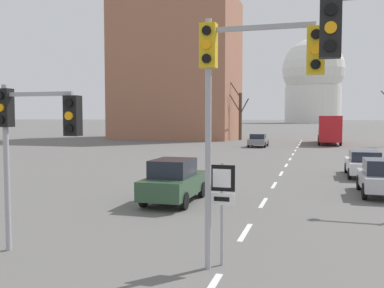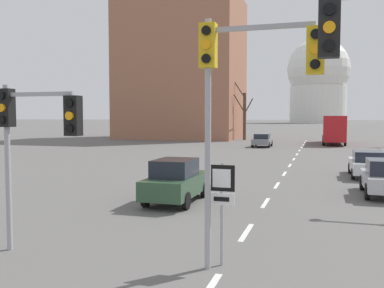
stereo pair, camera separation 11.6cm
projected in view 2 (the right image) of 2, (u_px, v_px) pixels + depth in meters
name	position (u px, v px, depth m)	size (l,w,h in m)	color
lane_stripe_1	(246.00, 232.00, 12.63)	(0.16, 2.00, 0.01)	silver
lane_stripe_2	(265.00, 203.00, 16.93)	(0.16, 2.00, 0.01)	silver
lane_stripe_3	(277.00, 185.00, 21.22)	(0.16, 2.00, 0.01)	silver
lane_stripe_4	(284.00, 174.00, 25.52)	(0.16, 2.00, 0.01)	silver
lane_stripe_5	(290.00, 165.00, 29.82)	(0.16, 2.00, 0.01)	silver
lane_stripe_6	(294.00, 159.00, 34.12)	(0.16, 2.00, 0.01)	silver
lane_stripe_7	(297.00, 154.00, 38.41)	(0.16, 2.00, 0.01)	silver
lane_stripe_8	(299.00, 151.00, 42.71)	(0.16, 2.00, 0.01)	silver
lane_stripe_9	(301.00, 147.00, 47.01)	(0.16, 2.00, 0.01)	silver
lane_stripe_10	(303.00, 145.00, 51.30)	(0.16, 2.00, 0.01)	silver
lane_stripe_11	(305.00, 143.00, 55.60)	(0.16, 2.00, 0.01)	silver
lane_stripe_12	(306.00, 141.00, 59.90)	(0.16, 2.00, 0.01)	silver
traffic_signal_centre_tall	(243.00, 79.00, 9.13)	(2.62, 0.34, 5.54)	#9E9EA3
traffic_signal_near_left	(30.00, 126.00, 10.58)	(2.29, 0.34, 4.22)	#9E9EA3
traffic_signal_near_right	(383.00, 64.00, 7.04)	(1.65, 0.34, 5.68)	#9E9EA3
route_sign_post	(222.00, 196.00, 9.73)	(0.60, 0.08, 2.38)	#9E9EA3
sedan_near_left	(368.00, 164.00, 24.13)	(1.89, 4.43, 1.48)	silver
sedan_near_right	(262.00, 140.00, 47.76)	(1.97, 4.10, 1.48)	slate
sedan_far_left	(176.00, 181.00, 17.03)	(1.79, 4.06, 1.74)	#2D4C33
city_bus	(334.00, 127.00, 52.84)	(2.66, 10.80, 3.48)	red
bare_tree_left_near	(244.00, 114.00, 61.79)	(3.01, 2.65, 8.52)	brown
capitol_dome	(318.00, 81.00, 218.83)	(31.34, 31.34, 44.27)	silver
apartment_block_left	(182.00, 69.00, 66.80)	(18.00, 14.00, 21.70)	#9E664C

